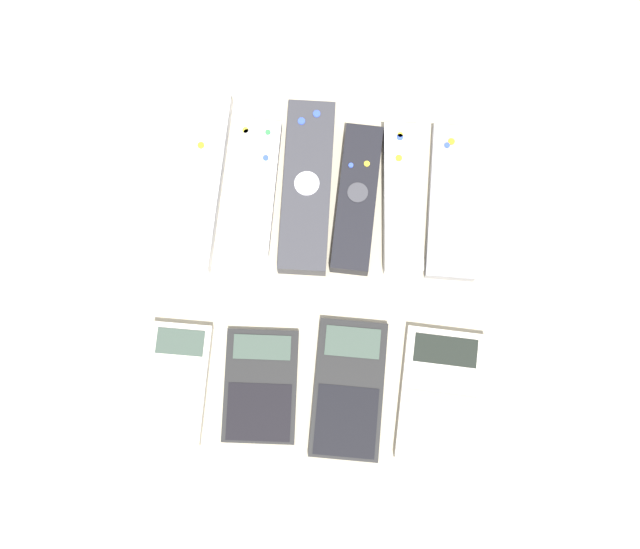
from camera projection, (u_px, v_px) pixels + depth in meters
name	position (u px, v px, depth m)	size (l,w,h in m)	color
ground_plane	(319.00, 301.00, 1.03)	(3.00, 3.00, 0.00)	#B2A88E
remote_0	(197.00, 182.00, 1.05)	(0.07, 0.22, 0.03)	silver
remote_1	(252.00, 187.00, 1.05)	(0.06, 0.16, 0.02)	white
remote_2	(307.00, 187.00, 1.05)	(0.06, 0.21, 0.03)	#333338
remote_3	(357.00, 199.00, 1.05)	(0.05, 0.18, 0.03)	black
remote_4	(403.00, 198.00, 1.05)	(0.05, 0.18, 0.03)	white
remote_5	(453.00, 202.00, 1.05)	(0.06, 0.19, 0.02)	gray
calculator_0	(177.00, 383.00, 1.00)	(0.07, 0.14, 0.02)	beige
calculator_1	(261.00, 386.00, 1.01)	(0.08, 0.13, 0.01)	black
calculator_2	(349.00, 389.00, 1.00)	(0.08, 0.16, 0.01)	black
calculator_3	(441.00, 395.00, 1.00)	(0.10, 0.15, 0.02)	beige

